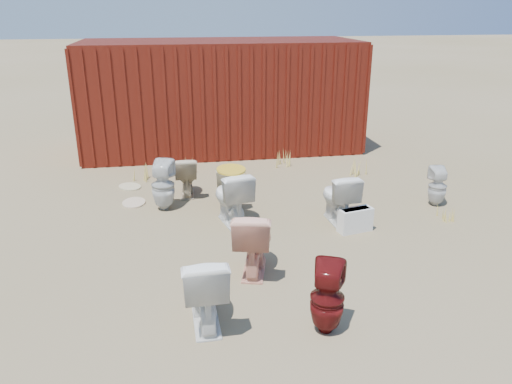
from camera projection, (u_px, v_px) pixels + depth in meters
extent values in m
plane|color=brown|center=(263.00, 244.00, 6.89)|extent=(100.00, 100.00, 0.00)
cube|color=#49110C|center=(221.00, 95.00, 11.27)|extent=(6.00, 2.40, 2.40)
imported|color=white|center=(204.00, 288.00, 5.04)|extent=(0.47, 0.81, 0.82)
imported|color=#F3A88C|center=(253.00, 241.00, 6.06)|extent=(0.65, 0.90, 0.82)
imported|color=white|center=(338.00, 198.00, 7.48)|extent=(0.49, 0.79, 0.78)
imported|color=#570F0F|center=(327.00, 298.00, 4.92)|extent=(0.45, 0.46, 0.76)
imported|color=silver|center=(163.00, 185.00, 7.95)|extent=(0.45, 0.46, 0.81)
imported|color=#C2B08E|center=(186.00, 176.00, 8.59)|extent=(0.42, 0.70, 0.69)
imported|color=beige|center=(227.00, 184.00, 8.12)|extent=(0.42, 0.72, 0.73)
imported|color=white|center=(232.00, 197.00, 7.41)|extent=(0.63, 0.90, 0.84)
imported|color=silver|center=(437.00, 186.00, 8.14)|extent=(0.34, 0.34, 0.65)
ellipsoid|color=gold|center=(231.00, 170.00, 7.26)|extent=(0.43, 0.53, 0.02)
cube|color=silver|center=(355.00, 220.00, 7.23)|extent=(0.53, 0.30, 0.35)
ellipsoid|color=#C6AF8F|center=(134.00, 203.00, 8.32)|extent=(0.39, 0.50, 0.02)
ellipsoid|color=#BBB187|center=(130.00, 187.00, 9.06)|extent=(0.56, 0.59, 0.02)
cone|color=#CCB551|center=(137.00, 173.00, 9.38)|extent=(0.36, 0.36, 0.27)
cone|color=#CCB551|center=(238.00, 175.00, 9.26)|extent=(0.32, 0.32, 0.31)
cone|color=#CCB551|center=(360.00, 166.00, 9.73)|extent=(0.36, 0.36, 0.33)
cone|color=#CCB551|center=(191.00, 164.00, 9.94)|extent=(0.30, 0.30, 0.29)
cone|color=#CCB551|center=(282.00, 159.00, 10.23)|extent=(0.34, 0.34, 0.30)
cone|color=#CCB551|center=(449.00, 212.00, 7.67)|extent=(0.28, 0.28, 0.22)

